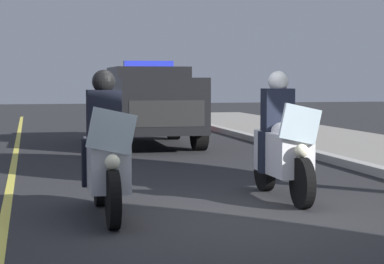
{
  "coord_description": "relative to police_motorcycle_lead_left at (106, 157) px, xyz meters",
  "views": [
    {
      "loc": [
        8.01,
        -2.13,
        1.61
      ],
      "look_at": [
        -1.49,
        0.0,
        0.9
      ],
      "focal_mm": 68.27,
      "sensor_mm": 36.0,
      "label": 1
    }
  ],
  "objects": [
    {
      "name": "ground_plane",
      "position": [
        0.47,
        1.26,
        -0.7
      ],
      "size": [
        80.0,
        80.0,
        0.0
      ],
      "primitive_type": "plane",
      "color": "#28282B"
    },
    {
      "name": "lane_stripe_center",
      "position": [
        0.47,
        -1.16,
        -0.7
      ],
      "size": [
        48.0,
        0.12,
        0.01
      ],
      "primitive_type": "cube",
      "color": "#E0D14C",
      "rests_on": "ground"
    },
    {
      "name": "police_motorcycle_lead_left",
      "position": [
        0.0,
        0.0,
        0.0
      ],
      "size": [
        2.14,
        0.56,
        1.72
      ],
      "color": "black",
      "rests_on": "ground"
    },
    {
      "name": "police_motorcycle_lead_right",
      "position": [
        -0.73,
        2.43,
        0.0
      ],
      "size": [
        2.14,
        0.56,
        1.72
      ],
      "color": "black",
      "rests_on": "ground"
    },
    {
      "name": "police_suv",
      "position": [
        -9.06,
        1.99,
        0.37
      ],
      "size": [
        4.92,
        2.1,
        2.05
      ],
      "color": "black",
      "rests_on": "ground"
    },
    {
      "name": "cyclist_background",
      "position": [
        -13.45,
        3.92,
        0.14
      ],
      "size": [
        1.76,
        0.32,
        1.69
      ],
      "color": "black",
      "rests_on": "ground"
    }
  ]
}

